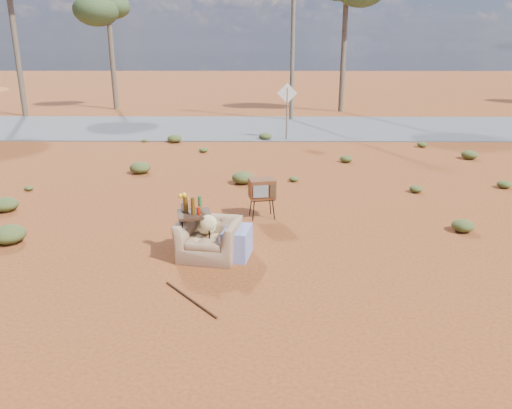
{
  "coord_description": "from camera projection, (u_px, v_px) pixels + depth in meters",
  "views": [
    {
      "loc": [
        0.49,
        -7.52,
        3.51
      ],
      "look_at": [
        0.4,
        1.01,
        0.8
      ],
      "focal_mm": 35.0,
      "sensor_mm": 36.0,
      "label": 1
    }
  ],
  "objects": [
    {
      "name": "side_table",
      "position": [
        192.0,
        211.0,
        8.51
      ],
      "size": [
        0.66,
        0.66,
        1.11
      ],
      "rotation": [
        0.0,
        0.0,
        0.21
      ],
      "color": "#362013",
      "rests_on": "ground"
    },
    {
      "name": "utility_pole_center",
      "position": [
        293.0,
        32.0,
        23.64
      ],
      "size": [
        1.4,
        0.2,
        8.0
      ],
      "color": "brown",
      "rests_on": "ground"
    },
    {
      "name": "eucalyptus_near_left",
      "position": [
        108.0,
        10.0,
        27.62
      ],
      "size": [
        3.2,
        3.2,
        6.6
      ],
      "color": "brown",
      "rests_on": "ground"
    },
    {
      "name": "scrub_patch",
      "position": [
        208.0,
        188.0,
        12.4
      ],
      "size": [
        17.49,
        8.07,
        0.33
      ],
      "color": "#454F22",
      "rests_on": "ground"
    },
    {
      "name": "tv_unit",
      "position": [
        262.0,
        189.0,
        10.52
      ],
      "size": [
        0.6,
        0.52,
        0.85
      ],
      "rotation": [
        0.0,
        0.0,
        0.2
      ],
      "color": "black",
      "rests_on": "ground"
    },
    {
      "name": "highway",
      "position": [
        250.0,
        127.0,
        22.52
      ],
      "size": [
        140.0,
        7.0,
        0.04
      ],
      "primitive_type": "cube",
      "color": "#565659",
      "rests_on": "ground"
    },
    {
      "name": "rusty_bar",
      "position": [
        190.0,
        299.0,
        7.22
      ],
      "size": [
        0.89,
        1.07,
        0.04
      ],
      "primitive_type": "cylinder",
      "rotation": [
        0.0,
        1.57,
        -0.88
      ],
      "color": "#472513",
      "rests_on": "ground"
    },
    {
      "name": "road_sign",
      "position": [
        287.0,
        101.0,
        19.2
      ],
      "size": [
        0.78,
        0.06,
        2.19
      ],
      "color": "brown",
      "rests_on": "ground"
    },
    {
      "name": "armchair",
      "position": [
        214.0,
        234.0,
        8.59
      ],
      "size": [
        1.31,
        0.83,
        0.89
      ],
      "rotation": [
        0.0,
        0.0,
        -0.17
      ],
      "color": "#937050",
      "rests_on": "ground"
    },
    {
      "name": "ground",
      "position": [
        231.0,
        269.0,
        8.23
      ],
      "size": [
        140.0,
        140.0,
        0.0
      ],
      "primitive_type": "plane",
      "color": "brown",
      "rests_on": "ground"
    }
  ]
}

